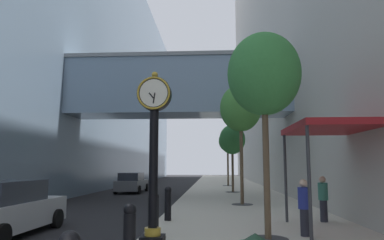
% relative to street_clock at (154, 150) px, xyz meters
% --- Properties ---
extents(ground_plane, '(110.00, 110.00, 0.00)m').
position_rel_street_clock_xyz_m(ground_plane, '(-0.64, 20.51, -2.51)').
color(ground_plane, black).
rests_on(ground_plane, ground).
extents(sidewalk_right, '(7.02, 80.00, 0.14)m').
position_rel_street_clock_xyz_m(sidewalk_right, '(2.87, 23.51, -2.44)').
color(sidewalk_right, beige).
rests_on(sidewalk_right, ground).
extents(building_block_left, '(23.68, 80.00, 25.82)m').
position_rel_street_clock_xyz_m(building_block_left, '(-12.39, 23.43, 10.34)').
color(building_block_left, slate).
rests_on(building_block_left, ground).
extents(street_clock, '(0.84, 0.55, 4.33)m').
position_rel_street_clock_xyz_m(street_clock, '(0.00, 0.00, 0.00)').
color(street_clock, black).
rests_on(street_clock, sidewalk_right).
extents(bollard_second, '(0.26, 0.26, 1.24)m').
position_rel_street_clock_xyz_m(bollard_second, '(-0.23, -1.40, -1.72)').
color(bollard_second, black).
rests_on(bollard_second, sidewalk_right).
extents(bollard_third, '(0.26, 0.26, 1.24)m').
position_rel_street_clock_xyz_m(bollard_third, '(-0.23, 1.64, -1.72)').
color(bollard_third, black).
rests_on(bollard_third, sidewalk_right).
extents(bollard_fourth, '(0.26, 0.26, 1.24)m').
position_rel_street_clock_xyz_m(bollard_fourth, '(-0.23, 4.68, -1.72)').
color(bollard_fourth, black).
rests_on(bollard_fourth, sidewalk_right).
extents(street_tree_near, '(2.10, 2.10, 5.83)m').
position_rel_street_clock_xyz_m(street_tree_near, '(2.93, 1.51, 2.21)').
color(street_tree_near, '#333335').
rests_on(street_tree_near, sidewalk_right).
extents(street_tree_mid_near, '(2.19, 2.19, 6.31)m').
position_rel_street_clock_xyz_m(street_tree_mid_near, '(2.93, 10.24, 2.63)').
color(street_tree_mid_near, '#333335').
rests_on(street_tree_mid_near, sidewalk_right).
extents(street_tree_mid_far, '(1.99, 1.99, 5.15)m').
position_rel_street_clock_xyz_m(street_tree_mid_far, '(2.93, 18.98, 1.59)').
color(street_tree_mid_far, '#333335').
rests_on(street_tree_mid_far, sidewalk_right).
extents(street_tree_far, '(1.82, 1.82, 5.52)m').
position_rel_street_clock_xyz_m(street_tree_far, '(2.93, 27.71, 2.04)').
color(street_tree_far, '#333335').
rests_on(street_tree_far, sidewalk_right).
extents(pedestrian_walking, '(0.38, 0.48, 1.60)m').
position_rel_street_clock_xyz_m(pedestrian_walking, '(4.05, 2.00, -1.54)').
color(pedestrian_walking, '#23232D').
rests_on(pedestrian_walking, sidewalk_right).
extents(pedestrian_by_clock, '(0.45, 0.45, 1.61)m').
position_rel_street_clock_xyz_m(pedestrian_by_clock, '(5.38, 4.67, -1.52)').
color(pedestrian_by_clock, '#23232D').
rests_on(pedestrian_by_clock, sidewalk_right).
extents(storefront_awning, '(2.40, 3.60, 3.30)m').
position_rel_street_clock_xyz_m(storefront_awning, '(5.13, 2.97, 0.77)').
color(storefront_awning, maroon).
rests_on(storefront_awning, sidewalk_right).
extents(car_silver_near, '(2.10, 4.64, 1.68)m').
position_rel_street_clock_xyz_m(car_silver_near, '(-4.90, 2.11, -1.70)').
color(car_silver_near, '#B7BABF').
rests_on(car_silver_near, ground).
extents(car_grey_mid, '(2.02, 4.46, 1.58)m').
position_rel_street_clock_xyz_m(car_grey_mid, '(-5.08, 19.92, -1.74)').
color(car_grey_mid, slate).
rests_on(car_grey_mid, ground).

